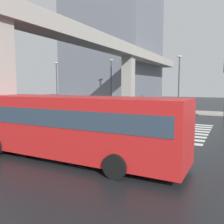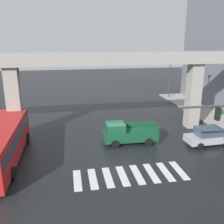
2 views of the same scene
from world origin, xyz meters
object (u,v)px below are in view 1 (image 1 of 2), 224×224
city_bus (71,123)px  pickup_truck (126,114)px  street_lamp_far_north (57,79)px  street_lamp_near_corner (179,77)px  street_lamp_mid_block (111,78)px  sedan_silver (165,109)px

city_bus → pickup_truck: bearing=9.5°
pickup_truck → street_lamp_far_north: street_lamp_far_north is taller
city_bus → street_lamp_far_north: size_ratio=1.50×
street_lamp_near_corner → street_lamp_mid_block: size_ratio=1.00×
city_bus → sedan_silver: city_bus is taller
pickup_truck → sedan_silver: size_ratio=1.18×
pickup_truck → sedan_silver: (7.43, -1.69, -0.14)m
pickup_truck → street_lamp_near_corner: bearing=-11.8°
pickup_truck → street_lamp_mid_block: (11.30, 7.22, 3.57)m
street_lamp_far_north → pickup_truck: bearing=-123.4°
sedan_silver → street_lamp_near_corner: size_ratio=0.60×
sedan_silver → street_lamp_near_corner: (3.87, -0.68, 3.70)m
sedan_silver → street_lamp_mid_block: bearing=66.5°
city_bus → sedan_silver: 18.15m
sedan_silver → street_lamp_near_corner: bearing=-10.0°
city_bus → street_lamp_near_corner: bearing=-1.5°
city_bus → street_lamp_mid_block: size_ratio=1.50×
sedan_silver → street_lamp_near_corner: street_lamp_near_corner is taller
city_bus → street_lamp_mid_block: street_lamp_mid_block is taller
street_lamp_near_corner → street_lamp_mid_block: bearing=90.0°
city_bus → street_lamp_far_north: street_lamp_far_north is taller
sedan_silver → street_lamp_far_north: (3.87, 18.80, 3.70)m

